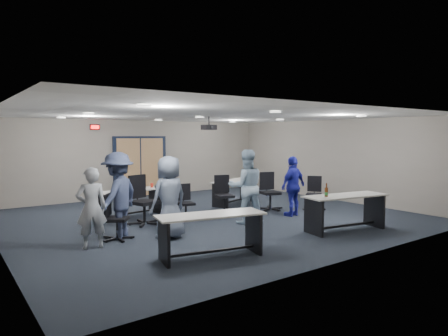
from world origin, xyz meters
TOP-DOWN VIEW (x-y plane):
  - floor at (0.00, 0.00)m, footprint 10.00×10.00m
  - back_wall at (0.00, 4.50)m, footprint 10.00×0.04m
  - front_wall at (0.00, -4.50)m, footprint 10.00×0.04m
  - right_wall at (5.00, 0.00)m, footprint 0.04×9.00m
  - ceiling at (0.00, 0.00)m, footprint 10.00×9.00m
  - double_door at (0.00, 4.46)m, footprint 2.00×0.07m
  - exit_sign at (-1.60, 4.44)m, footprint 0.32×0.07m
  - ceiling_projector at (0.30, 0.50)m, footprint 0.35×0.32m
  - ceiling_can_lights at (0.00, 0.25)m, footprint 6.24×5.74m
  - table_front_left at (-1.97, -2.97)m, footprint 2.03×1.03m
  - table_front_right at (1.65, -3.09)m, footprint 2.11×1.01m
  - table_back_left at (-1.73, 1.24)m, footprint 1.87×0.89m
  - table_back_right at (1.77, 1.24)m, footprint 1.96×1.25m
  - chair_back_a at (-1.83, 0.14)m, footprint 0.94×0.94m
  - chair_back_b at (-0.72, 0.06)m, footprint 0.68×0.68m
  - chair_back_c at (0.61, 0.18)m, footprint 0.81×0.81m
  - chair_back_d at (1.98, -0.21)m, footprint 0.85×0.85m
  - chair_loose_left at (-2.88, -0.84)m, footprint 0.85×0.85m
  - chair_loose_right at (3.01, -0.94)m, footprint 0.87×0.87m
  - person_gray at (-3.51, -1.17)m, footprint 0.63×0.47m
  - person_plaid at (-1.94, -1.36)m, footprint 0.93×0.69m
  - person_lightblue at (0.29, -1.17)m, footprint 1.10×1.00m
  - person_navy at (1.91, -1.18)m, footprint 1.00×0.53m
  - person_back at (-2.81, -0.72)m, footprint 1.35×1.26m

SIDE VIEW (x-z plane):
  - floor at x=0.00m, z-range 0.00..0.00m
  - chair_back_b at x=-0.72m, z-range 0.00..0.92m
  - chair_loose_left at x=-2.88m, z-range 0.00..0.96m
  - chair_loose_right at x=3.01m, z-range 0.00..0.98m
  - table_back_left at x=-1.73m, z-range 0.08..0.93m
  - table_back_right at x=1.77m, z-range 0.14..0.89m
  - chair_back_c at x=0.61m, z-range 0.00..1.06m
  - table_front_left at x=-1.97m, z-range 0.14..0.93m
  - chair_back_d at x=1.98m, z-range 0.00..1.10m
  - table_front_right at x=1.65m, z-range 0.01..1.13m
  - chair_back_a at x=-1.83m, z-range 0.00..1.21m
  - person_gray at x=-3.51m, z-range 0.00..1.58m
  - person_navy at x=1.91m, z-range 0.00..1.62m
  - person_plaid at x=-1.94m, z-range 0.00..1.75m
  - person_lightblue at x=0.29m, z-range 0.00..1.83m
  - person_back at x=-2.81m, z-range 0.00..1.83m
  - double_door at x=0.00m, z-range -0.05..2.15m
  - back_wall at x=0.00m, z-range 0.00..2.70m
  - front_wall at x=0.00m, z-range 0.00..2.70m
  - right_wall at x=5.00m, z-range 0.00..2.70m
  - ceiling_projector at x=0.30m, z-range 2.22..2.59m
  - exit_sign at x=-1.60m, z-range 2.36..2.54m
  - ceiling_can_lights at x=0.00m, z-range 2.66..2.68m
  - ceiling at x=0.00m, z-range 2.68..2.72m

